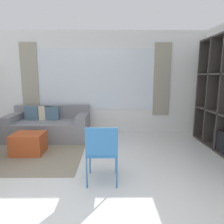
% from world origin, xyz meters
% --- Properties ---
extents(ground_plane, '(16.00, 16.00, 0.00)m').
position_xyz_m(ground_plane, '(0.00, 0.00, 0.00)').
color(ground_plane, silver).
extents(wall_back, '(6.93, 0.11, 2.70)m').
position_xyz_m(wall_back, '(0.00, 3.41, 1.36)').
color(wall_back, white).
rests_on(wall_back, ground_plane).
extents(area_rug, '(2.71, 1.62, 0.01)m').
position_xyz_m(area_rug, '(-1.53, 1.68, 0.01)').
color(area_rug, gray).
rests_on(area_rug, ground_plane).
extents(couch_main, '(1.94, 0.98, 0.80)m').
position_xyz_m(couch_main, '(-1.16, 2.88, 0.31)').
color(couch_main, gray).
rests_on(couch_main, ground_plane).
extents(ottoman, '(0.61, 0.49, 0.42)m').
position_xyz_m(ottoman, '(-1.26, 1.84, 0.21)').
color(ottoman, '#B74C23').
rests_on(ottoman, ground_plane).
extents(folding_chair, '(0.44, 0.46, 0.86)m').
position_xyz_m(folding_chair, '(0.26, 0.71, 0.52)').
color(folding_chair, '#3375B7').
rests_on(folding_chair, ground_plane).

